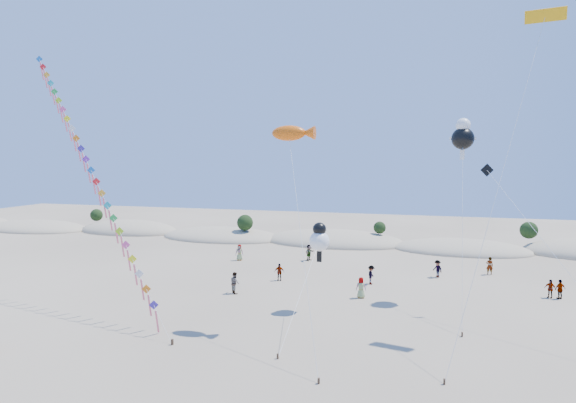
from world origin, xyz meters
The scene contains 8 objects.
dune_ridge centered at (1.06, 45.14, 0.11)m, with size 145.30×11.49×5.57m.
kite_train centered at (-14.00, 14.33, 11.01)m, with size 20.91×12.66×21.11m.
fish_kite centered at (3.05, 13.39, 12.94)m, with size 5.14×8.86×13.49m.
cartoon_kite_low centered at (4.13, 16.75, 5.37)m, with size 1.50×10.13×6.59m.
cartoon_kite_high centered at (14.34, 23.09, 13.05)m, with size 2.00×10.18×14.47m.
parafoil_kite centered at (18.52, 16.80, 19.97)m, with size 7.18×10.76×20.76m.
dark_kite centered at (17.96, 17.03, 7.40)m, with size 7.65×10.50×10.93m.
beachgoers centered at (5.45, 26.83, 0.85)m, with size 31.23×15.68×1.80m.
Camera 1 is at (11.52, -17.66, 11.34)m, focal length 30.00 mm.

